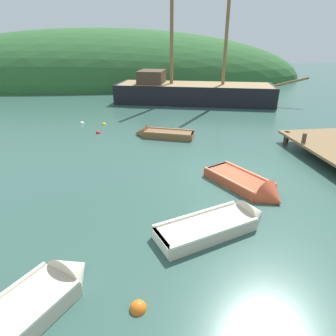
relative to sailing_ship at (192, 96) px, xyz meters
The scene contains 11 objects.
ground_plane 15.72m from the sailing_ship, 96.44° to the right, with size 120.00×120.00×0.00m, color #33564C.
shore_hill 17.74m from the sailing_ship, 120.81° to the left, with size 55.12×19.50×13.38m, color #2D602D.
sailing_ship is the anchor object (origin of this frame).
rowboat_portside 19.28m from the sailing_ship, 98.93° to the right, with size 3.86×2.32×1.09m.
rowboat_outer_right 16.85m from the sailing_ship, 94.14° to the right, with size 2.60×3.55×1.19m.
rowboat_far 10.57m from the sailing_ship, 111.84° to the right, with size 3.66×2.20×1.00m.
rowboat_near_dock 22.76m from the sailing_ship, 109.99° to the right, with size 2.98×3.42×1.12m.
buoy_yellow 10.06m from the sailing_ship, 137.66° to the right, with size 0.32×0.32×0.32m, color yellow.
buoy_white 10.95m from the sailing_ship, 144.99° to the right, with size 0.32×0.32×0.32m, color white.
buoy_red 11.56m from the sailing_ship, 131.40° to the right, with size 0.31×0.31×0.31m, color red.
buoy_orange 22.32m from the sailing_ship, 104.52° to the right, with size 0.38×0.38×0.38m, color orange.
Camera 1 is at (-3.75, -10.38, 5.22)m, focal length 30.66 mm.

